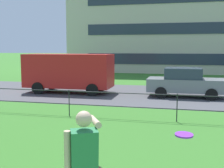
{
  "coord_description": "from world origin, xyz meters",
  "views": [
    {
      "loc": [
        0.16,
        2.03,
        2.57
      ],
      "look_at": [
        -1.53,
        8.95,
        1.69
      ],
      "focal_mm": 46.65,
      "sensor_mm": 36.0,
      "label": 1
    }
  ],
  "objects_px": {
    "panel_van_far_right": "(69,71)",
    "apartment_building_background": "(213,4)",
    "person_thrower": "(84,168)",
    "car_grey_center": "(185,82)",
    "frisbee": "(184,135)"
  },
  "relations": [
    {
      "from": "car_grey_center",
      "to": "person_thrower",
      "type": "bearing_deg",
      "value": -96.61
    },
    {
      "from": "person_thrower",
      "to": "car_grey_center",
      "type": "distance_m",
      "value": 12.26
    },
    {
      "from": "frisbee",
      "to": "apartment_building_background",
      "type": "height_order",
      "value": "apartment_building_background"
    },
    {
      "from": "car_grey_center",
      "to": "panel_van_far_right",
      "type": "bearing_deg",
      "value": -179.66
    },
    {
      "from": "person_thrower",
      "to": "car_grey_center",
      "type": "height_order",
      "value": "person_thrower"
    },
    {
      "from": "person_thrower",
      "to": "panel_van_far_right",
      "type": "relative_size",
      "value": 0.35
    },
    {
      "from": "frisbee",
      "to": "person_thrower",
      "type": "bearing_deg",
      "value": -153.5
    },
    {
      "from": "panel_van_far_right",
      "to": "apartment_building_background",
      "type": "height_order",
      "value": "apartment_building_background"
    },
    {
      "from": "person_thrower",
      "to": "apartment_building_background",
      "type": "distance_m",
      "value": 33.79
    },
    {
      "from": "panel_van_far_right",
      "to": "car_grey_center",
      "type": "distance_m",
      "value": 6.57
    },
    {
      "from": "car_grey_center",
      "to": "apartment_building_background",
      "type": "xyz_separation_m",
      "value": [
        3.05,
        20.62,
        6.95
      ]
    },
    {
      "from": "panel_van_far_right",
      "to": "apartment_building_background",
      "type": "distance_m",
      "value": 23.68
    },
    {
      "from": "person_thrower",
      "to": "apartment_building_background",
      "type": "xyz_separation_m",
      "value": [
        4.46,
        32.8,
        6.78
      ]
    },
    {
      "from": "person_thrower",
      "to": "car_grey_center",
      "type": "xyz_separation_m",
      "value": [
        1.41,
        12.18,
        -0.16
      ]
    },
    {
      "from": "person_thrower",
      "to": "car_grey_center",
      "type": "bearing_deg",
      "value": 83.39
    }
  ]
}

